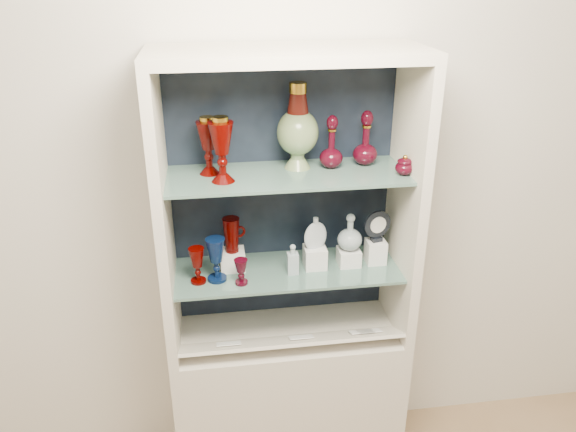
{
  "coord_description": "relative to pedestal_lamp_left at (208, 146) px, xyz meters",
  "views": [
    {
      "loc": [
        -0.29,
        -0.46,
        2.21
      ],
      "look_at": [
        0.0,
        1.53,
        1.3
      ],
      "focal_mm": 35.0,
      "sensor_mm": 36.0,
      "label": 1
    }
  ],
  "objects": [
    {
      "name": "label_ledge",
      "position": [
        0.29,
        -0.18,
        -0.8
      ],
      "size": [
        0.92,
        0.17,
        0.09
      ],
      "primitive_type": "cube",
      "rotation": [
        -0.44,
        0.0,
        0.0
      ],
      "color": "beige",
      "rests_on": "cabinet_base"
    },
    {
      "name": "cabinet_side_right",
      "position": [
        0.77,
        -0.07,
        -0.26
      ],
      "size": [
        0.04,
        0.4,
        1.15
      ],
      "primitive_type": "cube",
      "color": "beige",
      "rests_on": "cabinet_base"
    },
    {
      "name": "wall_back",
      "position": [
        0.29,
        0.15,
        -0.18
      ],
      "size": [
        3.5,
        0.02,
        2.8
      ],
      "primitive_type": "cube",
      "color": "silver",
      "rests_on": "ground"
    },
    {
      "name": "ruby_goblet_small",
      "position": [
        0.1,
        -0.13,
        -0.48
      ],
      "size": [
        0.07,
        0.07,
        0.11
      ],
      "primitive_type": null,
      "rotation": [
        0.0,
        0.0,
        0.38
      ],
      "color": "#460816",
      "rests_on": "shelf_lower"
    },
    {
      "name": "label_card_0",
      "position": [
        0.59,
        -0.18,
        -0.79
      ],
      "size": [
        0.1,
        0.06,
        0.03
      ],
      "primitive_type": "cube",
      "rotation": [
        -0.44,
        0.0,
        0.0
      ],
      "color": "white",
      "rests_on": "label_ledge"
    },
    {
      "name": "pedestal_lamp_right",
      "position": [
        0.05,
        -0.09,
        0.01
      ],
      "size": [
        0.1,
        0.1,
        0.24
      ],
      "primitive_type": null,
      "rotation": [
        0.0,
        0.0,
        0.09
      ],
      "color": "#450300",
      "rests_on": "shelf_upper"
    },
    {
      "name": "riser_cameo_medallion",
      "position": [
        0.67,
        -0.04,
        -0.48
      ],
      "size": [
        0.08,
        0.08,
        0.1
      ],
      "primitive_type": "cube",
      "color": "silver",
      "rests_on": "shelf_lower"
    },
    {
      "name": "pedestal_lamp_left",
      "position": [
        0.0,
        0.0,
        0.0
      ],
      "size": [
        0.11,
        0.11,
        0.22
      ],
      "primitive_type": null,
      "rotation": [
        0.0,
        0.0,
        -0.32
      ],
      "color": "#450300",
      "rests_on": "shelf_upper"
    },
    {
      "name": "ruby_decanter_b",
      "position": [
        0.62,
        0.02,
        0.01
      ],
      "size": [
        0.12,
        0.12,
        0.23
      ],
      "primitive_type": null,
      "rotation": [
        0.0,
        0.0,
        0.19
      ],
      "color": "#460816",
      "rests_on": "shelf_upper"
    },
    {
      "name": "riser_clear_round_decanter",
      "position": [
        0.56,
        -0.04,
        -0.5
      ],
      "size": [
        0.09,
        0.09,
        0.07
      ],
      "primitive_type": "cube",
      "color": "silver",
      "rests_on": "shelf_lower"
    },
    {
      "name": "lidded_bowl",
      "position": [
        0.73,
        -0.12,
        -0.07
      ],
      "size": [
        0.09,
        0.09,
        0.08
      ],
      "primitive_type": null,
      "rotation": [
        0.0,
        0.0,
        0.3
      ],
      "color": "#460816",
      "rests_on": "shelf_upper"
    },
    {
      "name": "ruby_pitcher",
      "position": [
        0.07,
        -0.01,
        -0.38
      ],
      "size": [
        0.13,
        0.1,
        0.15
      ],
      "primitive_type": null,
      "rotation": [
        0.0,
        0.0,
        0.29
      ],
      "color": "#450300",
      "rests_on": "riser_ruby_pitcher"
    },
    {
      "name": "riser_ruby_pitcher",
      "position": [
        0.07,
        -0.01,
        -0.49
      ],
      "size": [
        0.1,
        0.1,
        0.08
      ],
      "primitive_type": "cube",
      "color": "silver",
      "rests_on": "shelf_lower"
    },
    {
      "name": "cobalt_goblet",
      "position": [
        0.0,
        -0.09,
        -0.44
      ],
      "size": [
        0.1,
        0.1,
        0.18
      ],
      "primitive_type": null,
      "rotation": [
        0.0,
        0.0,
        0.29
      ],
      "color": "#071840",
      "rests_on": "shelf_lower"
    },
    {
      "name": "clear_square_bottle",
      "position": [
        0.31,
        -0.08,
        -0.47
      ],
      "size": [
        0.05,
        0.05,
        0.13
      ],
      "primitive_type": null,
      "rotation": [
        0.0,
        0.0,
        0.0
      ],
      "color": "#93A3A9",
      "rests_on": "shelf_lower"
    },
    {
      "name": "shelf_upper",
      "position": [
        0.29,
        -0.05,
        -0.12
      ],
      "size": [
        0.92,
        0.34,
        0.01
      ],
      "primitive_type": "cube",
      "color": "slate",
      "rests_on": "cabinet_side_left"
    },
    {
      "name": "enamel_urn",
      "position": [
        0.34,
        0.02,
        0.06
      ],
      "size": [
        0.21,
        0.21,
        0.33
      ],
      "primitive_type": null,
      "rotation": [
        0.0,
        0.0,
        -0.41
      ],
      "color": "#0A431A",
      "rests_on": "shelf_upper"
    },
    {
      "name": "cabinet_back_panel",
      "position": [
        0.29,
        0.12,
        -0.26
      ],
      "size": [
        0.98,
        0.02,
        1.15
      ],
      "primitive_type": "cube",
      "color": "black",
      "rests_on": "cabinet_base"
    },
    {
      "name": "clear_round_decanter",
      "position": [
        0.56,
        -0.04,
        -0.38
      ],
      "size": [
        0.12,
        0.12,
        0.15
      ],
      "primitive_type": null,
      "rotation": [
        0.0,
        0.0,
        0.25
      ],
      "color": "#93A3A9",
      "rests_on": "riser_clear_round_decanter"
    },
    {
      "name": "label_card_3",
      "position": [
        0.62,
        -0.18,
        -0.79
      ],
      "size": [
        0.1,
        0.06,
        0.03
      ],
      "primitive_type": "cube",
      "rotation": [
        -0.44,
        0.0,
        0.0
      ],
      "color": "white",
      "rests_on": "label_ledge"
    },
    {
      "name": "flat_flask",
      "position": [
        0.41,
        -0.04,
        -0.37
      ],
      "size": [
        0.11,
        0.06,
        0.14
      ],
      "primitive_type": null,
      "rotation": [
        0.0,
        0.0,
        0.26
      ],
      "color": "silver",
      "rests_on": "riser_flat_flask"
    },
    {
      "name": "cameo_medallion",
      "position": [
        0.67,
        -0.04,
        -0.36
      ],
      "size": [
        0.13,
        0.07,
        0.14
      ],
      "primitive_type": null,
      "rotation": [
        0.0,
        0.0,
        0.22
      ],
      "color": "black",
      "rests_on": "riser_cameo_medallion"
    },
    {
      "name": "shelf_lower",
      "position": [
        0.29,
        -0.05,
        -0.54
      ],
      "size": [
        0.92,
        0.34,
        0.01
      ],
      "primitive_type": "cube",
      "color": "slate",
      "rests_on": "cabinet_side_left"
    },
    {
      "name": "label_card_2",
      "position": [
        0.03,
        -0.18,
        -0.79
      ],
      "size": [
        0.1,
        0.06,
        0.03
      ],
      "primitive_type": "cube",
      "rotation": [
        -0.44,
        0.0,
        0.0
      ],
      "color": "white",
      "rests_on": "label_ledge"
    },
    {
      "name": "label_card_1",
      "position": [
        0.33,
        -0.18,
        -0.79
      ],
      "size": [
        0.1,
        0.06,
        0.03
      ],
      "primitive_type": "cube",
      "rotation": [
        -0.44,
        0.0,
        0.0
      ],
      "color": "white",
      "rests_on": "label_ledge"
    },
    {
      "name": "ruby_decanter_a",
      "position": [
        0.48,
        -0.0,
        0.01
      ],
      "size": [
        0.11,
        0.11,
        0.24
      ],
      "primitive_type": null,
      "rotation": [
        0.0,
        0.0,
        -0.21
      ],
      "color": "#460816",
      "rests_on": "shelf_upper"
    },
    {
      "name": "ruby_goblet_tall",
      "position": [
        -0.07,
        -0.1,
        -0.46
      ],
      "size": [
        0.08,
        0.08,
        0.15
      ],
      "primitive_type": null,
      "rotation": [
        0.0,
        0.0,
        0.27
      ],
      "color": "#450300",
      "rests_on": "shelf_lower"
    },
    {
      "name": "cabinet_base",
      "position": [
        0.29,
        -0.07,
        -1.21
      ],
      "size": [
        1.0,
        0.4,
        0.75
      ],
      "primitive_type": "cube",
      "color": "beige",
      "rests_on": "ground"
    },
    {
      "name": "cabinet_side_left",
      "position": [
        -0.19,
        -0.07,
        -0.26
      ],
      "size": [
        0.04,
        0.4,
        1.15
      ],
      "primitive_type": "cube",
      "color": "beige",
      "rests_on": "cabinet_base"
    },
    {
      "name": "riser_flat_flask",
      "position": [
        0.41,
        -0.04,
        -0.49
      ],
      "size": [
        0.09,
        0.09,
        0.09
      ],
      "primitive_type": "cube",
      "color": "silver",
      "rests_on": "shelf_lower"
    },
    {
      "name": "cabinet_top_cap",
      "position": [
        0.29,
        -0.07,
        0.34
      ],
      "size": [
        1.0,
        0.4,
        0.04
      ],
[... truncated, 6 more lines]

